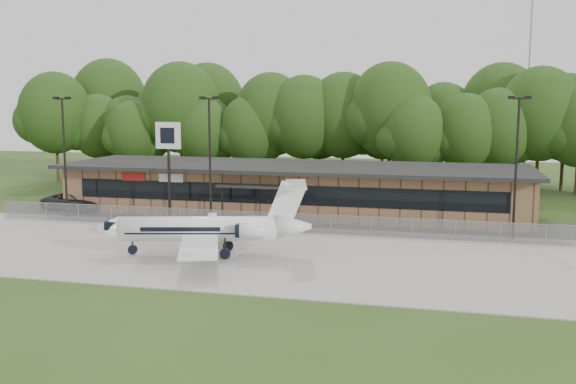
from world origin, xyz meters
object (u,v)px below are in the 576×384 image
(terminal, at_px, (293,188))
(suv, at_px, (75,202))
(business_jet, at_px, (206,230))
(pole_sign, at_px, (168,146))

(terminal, xyz_separation_m, suv, (-19.24, -4.21, -1.32))
(business_jet, distance_m, pole_sign, 13.27)
(terminal, distance_m, suv, 19.74)
(terminal, height_order, suv, terminal)
(business_jet, distance_m, suv, 22.08)
(pole_sign, bearing_deg, suv, 168.36)
(terminal, relative_size, suv, 6.69)
(pole_sign, bearing_deg, terminal, 43.37)
(business_jet, relative_size, pole_sign, 1.74)
(suv, distance_m, pole_sign, 12.23)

